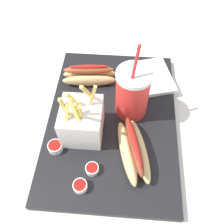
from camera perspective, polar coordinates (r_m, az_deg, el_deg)
ground_plane at (r=0.68m, az=0.00°, el=-2.87°), size 2.40×2.40×0.02m
food_tray at (r=0.66m, az=0.00°, el=-1.96°), size 0.48×0.33×0.02m
soda_cup at (r=0.61m, az=4.67°, el=4.32°), size 0.08×0.08×0.22m
fries_basket at (r=0.59m, az=-6.88°, el=-2.11°), size 0.10×0.10×0.16m
hot_dog_1 at (r=0.58m, az=4.94°, el=-8.62°), size 0.17×0.10×0.06m
hot_dog_2 at (r=0.71m, az=-5.22°, el=8.32°), size 0.06×0.15×0.07m
ketchup_cup_1 at (r=0.57m, az=-7.31°, el=-16.44°), size 0.03×0.03×0.02m
ketchup_cup_2 at (r=0.61m, az=-12.87°, el=-7.74°), size 0.04×0.04×0.02m
ketchup_cup_3 at (r=0.58m, az=-4.57°, el=-12.82°), size 0.03×0.03×0.02m
napkin_stack at (r=0.74m, az=8.64°, el=7.87°), size 0.16×0.15×0.01m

